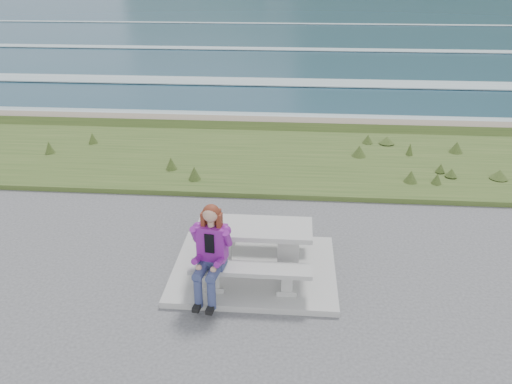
# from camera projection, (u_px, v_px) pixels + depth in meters

# --- Properties ---
(concrete_slab) EXTENTS (2.60, 2.10, 0.10)m
(concrete_slab) POSITION_uv_depth(u_px,v_px,m) (254.00, 269.00, 8.09)
(concrete_slab) COLOR #A1A09C
(concrete_slab) RESTS_ON ground
(picnic_table) EXTENTS (1.80, 0.75, 0.75)m
(picnic_table) POSITION_uv_depth(u_px,v_px,m) (254.00, 235.00, 7.82)
(picnic_table) COLOR #A1A09C
(picnic_table) RESTS_ON concrete_slab
(bench_landward) EXTENTS (1.80, 0.35, 0.45)m
(bench_landward) POSITION_uv_depth(u_px,v_px,m) (250.00, 273.00, 7.29)
(bench_landward) COLOR #A1A09C
(bench_landward) RESTS_ON concrete_slab
(bench_seaward) EXTENTS (1.80, 0.35, 0.45)m
(bench_seaward) POSITION_uv_depth(u_px,v_px,m) (258.00, 227.00, 8.55)
(bench_seaward) COLOR #A1A09C
(bench_seaward) RESTS_ON concrete_slab
(grass_verge) EXTENTS (160.00, 4.50, 0.22)m
(grass_verge) POSITION_uv_depth(u_px,v_px,m) (271.00, 161.00, 12.63)
(grass_verge) COLOR #30491B
(grass_verge) RESTS_ON ground
(shore_drop) EXTENTS (160.00, 0.80, 2.20)m
(shore_drop) POSITION_uv_depth(u_px,v_px,m) (276.00, 126.00, 15.25)
(shore_drop) COLOR #65594C
(shore_drop) RESTS_ON ground
(ocean) EXTENTS (1600.00, 1600.00, 0.09)m
(ocean) POSITION_uv_depth(u_px,v_px,m) (288.00, 72.00, 31.53)
(ocean) COLOR #1D4053
(ocean) RESTS_ON ground
(seated_woman) EXTENTS (0.50, 0.76, 1.43)m
(seated_woman) POSITION_uv_depth(u_px,v_px,m) (210.00, 266.00, 7.13)
(seated_woman) COLOR navy
(seated_woman) RESTS_ON concrete_slab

